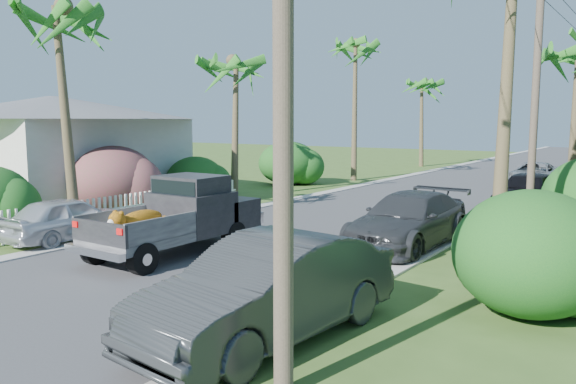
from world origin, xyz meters
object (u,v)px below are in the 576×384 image
Objects in this scene: parked_car_rm at (408,221)px; palm_l_c at (356,45)px; pickup_truck at (184,215)px; parked_car_rf at (527,192)px; palm_l_d at (423,82)px; palm_l_a at (60,9)px; palm_l_b at (234,61)px; parked_car_rn at (269,290)px; utility_pole_a at (283,31)px; utility_pole_b at (536,89)px; house_left at (55,153)px; parked_car_ln at (68,219)px; parked_car_rd at (534,175)px.

parked_car_rm is 0.56× the size of palm_l_c.
pickup_truck is 1.12× the size of parked_car_rf.
pickup_truck is at bearing -80.20° from palm_l_d.
palm_l_a reaches higher than parked_car_rm.
palm_l_b is at bearing -94.57° from palm_l_c.
utility_pole_a is at bearing -42.30° from parked_car_rn.
pickup_truck is 12.57m from utility_pole_b.
parked_car_rf is 22.44m from palm_l_d.
house_left is at bearing -177.69° from parked_car_rm.
parked_car_rm is 0.67× the size of palm_l_d.
parked_car_ln is 32.45m from palm_l_d.
palm_l_d is (-5.35, 30.98, 5.43)m from pickup_truck.
parked_car_rn is 17.69m from palm_l_b.
palm_l_c is at bearing -168.62° from parked_car_rd.
parked_car_rm is at bearing 39.99° from pickup_truck.
parked_car_rm is 0.57× the size of utility_pole_b.
parked_car_rn is 0.54× the size of palm_l_c.
pickup_truck is 0.57× the size of house_left.
palm_l_b is at bearing 122.18° from pickup_truck.
palm_l_c is (0.80, 10.00, 1.77)m from palm_l_b.
utility_pole_a is (12.40, -14.00, -1.55)m from palm_l_b.
palm_l_b reaches higher than parked_car_rf.
parked_car_rm is at bearing -151.75° from parked_car_ln.
palm_l_d is (-10.10, 27.00, 5.70)m from parked_car_rm.
utility_pole_b is at bearing 4.61° from palm_l_b.
palm_l_c is at bearing 64.98° from house_left.
palm_l_c reaches higher than parked_car_rf.
parked_car_rn is 9.77m from parked_car_ln.
palm_l_d is 38.02m from utility_pole_a.
palm_l_d is at bearing -88.73° from parked_car_ln.
parked_car_rn is 0.55× the size of utility_pole_a.
parked_car_rm is 0.57× the size of house_left.
parked_car_rd is 0.53× the size of utility_pole_b.
parked_car_ln is (-8.60, -4.90, -0.09)m from parked_car_rm.
pickup_truck is 0.56× the size of palm_l_c.
parked_car_rn is 14.21m from utility_pole_b.
palm_l_b is at bearing -131.73° from parked_car_rd.
utility_pole_b is (6.75, 9.98, 3.59)m from pickup_truck.
palm_l_a is at bearing -139.72° from utility_pole_b.
palm_l_b is at bearing 137.08° from parked_car_rn.
utility_pole_b reaches higher than parked_car_rm.
palm_l_d is at bearing 134.54° from parked_car_rd.
parked_car_rd is at bearing 65.11° from palm_l_a.
house_left reaches higher than parked_car_rd.
parked_car_rm is 1.13× the size of parked_car_rf.
parked_car_rm is 0.63× the size of palm_l_a.
parked_car_ln is 0.43× the size of utility_pole_b.
parked_car_rd is 16.89m from palm_l_b.
parked_car_rf is 0.61× the size of palm_l_b.
pickup_truck is at bearing -18.57° from house_left.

